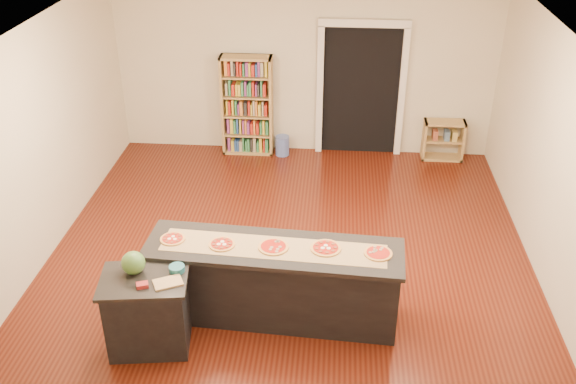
# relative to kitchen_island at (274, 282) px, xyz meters

# --- Properties ---
(room) EXTENTS (6.00, 7.00, 2.80)m
(room) POSITION_rel_kitchen_island_xyz_m (0.07, 0.79, 0.95)
(room) COLOR beige
(room) RESTS_ON ground
(doorway) EXTENTS (1.40, 0.09, 2.21)m
(doorway) POSITION_rel_kitchen_island_xyz_m (0.97, 4.25, 0.75)
(doorway) COLOR black
(doorway) RESTS_ON room
(kitchen_island) EXTENTS (2.70, 0.73, 0.89)m
(kitchen_island) POSITION_rel_kitchen_island_xyz_m (0.00, 0.00, 0.00)
(kitchen_island) COLOR black
(kitchen_island) RESTS_ON ground
(side_counter) EXTENTS (0.86, 0.63, 0.85)m
(side_counter) POSITION_rel_kitchen_island_xyz_m (-1.22, -0.58, -0.02)
(side_counter) COLOR black
(side_counter) RESTS_ON ground
(bookshelf) EXTENTS (0.82, 0.29, 1.64)m
(bookshelf) POSITION_rel_kitchen_island_xyz_m (-0.84, 4.09, 0.37)
(bookshelf) COLOR tan
(bookshelf) RESTS_ON ground
(low_shelf) EXTENTS (0.65, 0.28, 0.65)m
(low_shelf) POSITION_rel_kitchen_island_xyz_m (2.33, 4.10, -0.12)
(low_shelf) COLOR tan
(low_shelf) RESTS_ON ground
(waste_bin) EXTENTS (0.22, 0.22, 0.33)m
(waste_bin) POSITION_rel_kitchen_island_xyz_m (-0.27, 4.03, -0.29)
(waste_bin) COLOR #4E66AF
(waste_bin) RESTS_ON ground
(kraft_paper) EXTENTS (2.37, 0.56, 0.00)m
(kraft_paper) POSITION_rel_kitchen_island_xyz_m (-0.00, -0.01, 0.44)
(kraft_paper) COLOR olive
(kraft_paper) RESTS_ON kitchen_island
(watermelon) EXTENTS (0.23, 0.23, 0.23)m
(watermelon) POSITION_rel_kitchen_island_xyz_m (-1.33, -0.49, 0.51)
(watermelon) COLOR #144214
(watermelon) RESTS_ON side_counter
(cutting_board) EXTENTS (0.33, 0.28, 0.02)m
(cutting_board) POSITION_rel_kitchen_island_xyz_m (-0.96, -0.63, 0.41)
(cutting_board) COLOR tan
(cutting_board) RESTS_ON side_counter
(package_red) EXTENTS (0.13, 0.11, 0.04)m
(package_red) POSITION_rel_kitchen_island_xyz_m (-1.19, -0.70, 0.42)
(package_red) COLOR maroon
(package_red) RESTS_ON side_counter
(package_teal) EXTENTS (0.16, 0.16, 0.06)m
(package_teal) POSITION_rel_kitchen_island_xyz_m (-0.92, -0.43, 0.43)
(package_teal) COLOR #195966
(package_teal) RESTS_ON side_counter
(pizza_a) EXTENTS (0.26, 0.26, 0.02)m
(pizza_a) POSITION_rel_kitchen_island_xyz_m (-1.08, 0.05, 0.46)
(pizza_a) COLOR #B69446
(pizza_a) RESTS_ON kitchen_island
(pizza_b) EXTENTS (0.30, 0.30, 0.02)m
(pizza_b) POSITION_rel_kitchen_island_xyz_m (-0.54, -0.00, 0.46)
(pizza_b) COLOR #B69446
(pizza_b) RESTS_ON kitchen_island
(pizza_c) EXTENTS (0.31, 0.31, 0.02)m
(pizza_c) POSITION_rel_kitchen_island_xyz_m (-0.00, -0.01, 0.46)
(pizza_c) COLOR #B69446
(pizza_c) RESTS_ON kitchen_island
(pizza_d) EXTENTS (0.30, 0.30, 0.02)m
(pizza_d) POSITION_rel_kitchen_island_xyz_m (0.54, 0.01, 0.46)
(pizza_d) COLOR #B69446
(pizza_d) RESTS_ON kitchen_island
(pizza_e) EXTENTS (0.29, 0.29, 0.02)m
(pizza_e) POSITION_rel_kitchen_island_xyz_m (1.08, -0.04, 0.46)
(pizza_e) COLOR #B69446
(pizza_e) RESTS_ON kitchen_island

